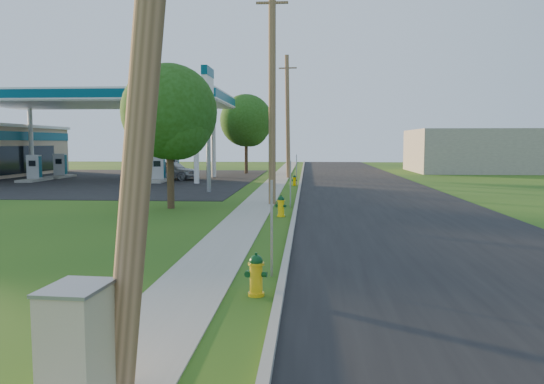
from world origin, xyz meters
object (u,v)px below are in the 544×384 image
object	(u,v)px
fuel_pump_nw	(34,171)
tree_lot	(247,122)
fuel_pump_se	(173,169)
car_silver	(171,170)
utility_pole_far	(288,116)
tree_verge	(171,116)
hydrant_far	(294,180)
fuel_pump_sw	(60,169)
utility_cabinet	(78,348)
fuel_pump_ne	(158,172)
price_pylon	(208,94)
hydrant_near	(256,275)
utility_pole_mid	(272,93)
hydrant_mid	(281,206)

from	to	relation	value
fuel_pump_nw	tree_lot	world-z (taller)	tree_lot
fuel_pump_se	car_silver	xyz separation A→B (m)	(0.32, -1.74, 0.01)
utility_pole_far	tree_verge	size ratio (longest dim) A/B	1.58
tree_lot	hydrant_far	distance (m)	14.52
utility_pole_far	fuel_pump_nw	bearing A→B (deg)	-164.39
fuel_pump_sw	utility_cabinet	xyz separation A→B (m)	(17.14, -35.42, -0.06)
hydrant_far	fuel_pump_ne	bearing A→B (deg)	165.75
price_pylon	hydrant_far	world-z (taller)	price_pylon
fuel_pump_nw	utility_cabinet	distance (m)	35.79
hydrant_near	car_silver	bearing A→B (deg)	107.42
tree_verge	hydrant_far	xyz separation A→B (m)	(4.80, 12.31, -3.54)
utility_pole_far	hydrant_near	xyz separation A→B (m)	(0.66, -32.23, -4.42)
utility_pole_mid	utility_pole_far	distance (m)	18.00
utility_pole_far	hydrant_mid	bearing A→B (deg)	-88.45
tree_lot	fuel_pump_sw	bearing A→B (deg)	-154.60
utility_pole_far	utility_cabinet	xyz separation A→B (m)	(-0.76, -36.42, -4.15)
fuel_pump_se	hydrant_near	size ratio (longest dim) A/B	4.05
hydrant_far	utility_pole_mid	bearing A→B (deg)	-93.97
fuel_pump_sw	fuel_pump_ne	bearing A→B (deg)	-23.96
utility_pole_mid	fuel_pump_sw	distance (m)	25.05
fuel_pump_nw	hydrant_mid	xyz separation A→B (m)	(18.49, -16.92, -0.33)
tree_verge	hydrant_far	bearing A→B (deg)	68.70
hydrant_far	utility_cabinet	distance (m)	29.01
fuel_pump_sw	utility_pole_mid	bearing A→B (deg)	-43.52
tree_verge	car_silver	bearing A→B (deg)	104.86
utility_pole_mid	fuel_pump_sw	bearing A→B (deg)	136.48
fuel_pump_ne	fuel_pump_sw	size ratio (longest dim) A/B	1.00
fuel_pump_nw	price_pylon	world-z (taller)	price_pylon
tree_lot	hydrant_near	world-z (taller)	tree_lot
utility_pole_mid	fuel_pump_sw	xyz separation A→B (m)	(-17.90, 17.00, -4.23)
car_silver	tree_verge	bearing A→B (deg)	-146.90
fuel_pump_sw	hydrant_near	xyz separation A→B (m)	(18.56, -31.23, -0.34)
fuel_pump_sw	fuel_pump_se	distance (m)	9.00
tree_verge	hydrant_mid	xyz separation A→B (m)	(4.66, -2.16, -3.48)
hydrant_mid	price_pylon	bearing A→B (deg)	115.51
fuel_pump_ne	tree_lot	size ratio (longest dim) A/B	0.45
hydrant_mid	utility_cabinet	distance (m)	14.57
tree_lot	car_silver	size ratio (longest dim) A/B	1.64
fuel_pump_ne	car_silver	distance (m)	2.28
utility_pole_mid	hydrant_near	size ratio (longest dim) A/B	12.39
utility_pole_mid	utility_cabinet	distance (m)	18.93
tree_verge	utility_cabinet	distance (m)	17.29
fuel_pump_se	hydrant_far	size ratio (longest dim) A/B	4.62
fuel_pump_ne	utility_cabinet	bearing A→B (deg)	-75.48
fuel_pump_ne	price_pylon	size ratio (longest dim) A/B	0.47
hydrant_far	fuel_pump_sw	bearing A→B (deg)	160.91
fuel_pump_nw	hydrant_near	size ratio (longest dim) A/B	4.05
fuel_pump_sw	car_silver	world-z (taller)	fuel_pump_sw
hydrant_mid	fuel_pump_sw	bearing A→B (deg)	131.48
fuel_pump_sw	price_pylon	xyz separation A→B (m)	(14.00, -11.50, 4.71)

